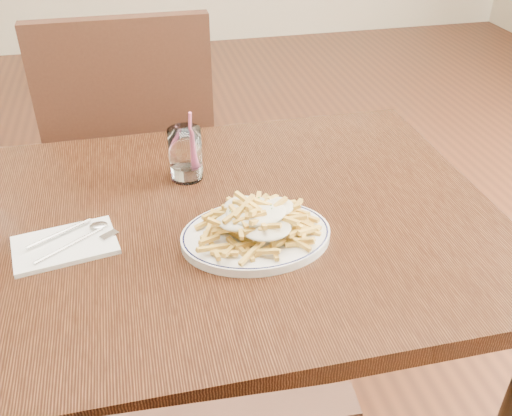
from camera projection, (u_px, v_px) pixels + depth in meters
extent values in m
cube|color=black|center=(192.00, 228.00, 1.11)|extent=(1.20, 0.80, 0.04)
cylinder|color=black|center=(367.00, 240.00, 1.70)|extent=(0.05, 0.05, 0.71)
cube|color=black|center=(135.00, 165.00, 1.85)|extent=(0.46, 0.46, 0.04)
cube|color=black|center=(127.00, 112.00, 1.53)|extent=(0.46, 0.04, 0.50)
cylinder|color=black|center=(192.00, 191.00, 2.18)|extent=(0.04, 0.04, 0.45)
cylinder|color=black|center=(86.00, 203.00, 2.11)|extent=(0.04, 0.04, 0.45)
cylinder|color=black|center=(208.00, 253.00, 1.86)|extent=(0.04, 0.04, 0.45)
cylinder|color=black|center=(84.00, 270.00, 1.79)|extent=(0.04, 0.04, 0.45)
torus|color=black|center=(256.00, 234.00, 1.04)|extent=(0.28, 0.28, 0.01)
ellipsoid|color=#EDE6CD|center=(256.00, 211.00, 1.01)|extent=(0.19, 0.17, 0.02)
cube|color=white|center=(65.00, 245.00, 1.02)|extent=(0.20, 0.14, 0.01)
cylinder|color=white|center=(186.00, 154.00, 1.20)|extent=(0.07, 0.07, 0.11)
cylinder|color=white|center=(187.00, 170.00, 1.22)|extent=(0.06, 0.06, 0.03)
cylinder|color=#E25687|center=(190.00, 142.00, 1.20)|extent=(0.01, 0.04, 0.15)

